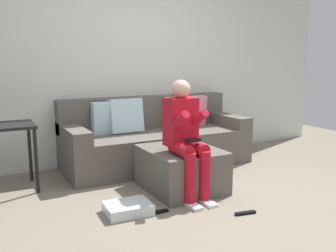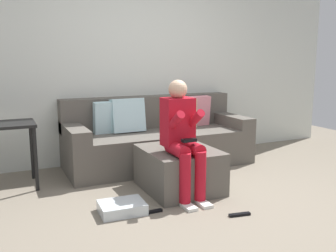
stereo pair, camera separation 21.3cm
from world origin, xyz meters
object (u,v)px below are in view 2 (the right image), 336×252
(storage_bin, at_px, (122,207))
(remote_near_ottoman, at_px, (240,215))
(person_seated, at_px, (182,134))
(couch_sectional, at_px, (157,139))
(ottoman, at_px, (179,169))
(remote_by_storage_bin, at_px, (152,212))
(side_table, at_px, (3,134))

(storage_bin, relative_size, remote_near_ottoman, 2.03)
(person_seated, bearing_deg, couch_sectional, 78.39)
(couch_sectional, xyz_separation_m, ottoman, (-0.18, -0.98, -0.12))
(storage_bin, height_order, remote_by_storage_bin, storage_bin)
(side_table, xyz_separation_m, remote_near_ottoman, (1.81, -1.62, -0.57))
(remote_near_ottoman, height_order, remote_by_storage_bin, same)
(side_table, bearing_deg, person_seated, -32.57)
(side_table, bearing_deg, ottoman, -26.04)
(couch_sectional, height_order, remote_by_storage_bin, couch_sectional)
(couch_sectional, height_order, storage_bin, couch_sectional)
(ottoman, xyz_separation_m, storage_bin, (-0.73, -0.33, -0.17))
(couch_sectional, height_order, person_seated, person_seated)
(ottoman, distance_m, remote_by_storage_bin, 0.70)
(remote_by_storage_bin, bearing_deg, ottoman, 42.12)
(person_seated, height_order, side_table, person_seated)
(person_seated, bearing_deg, ottoman, 71.47)
(couch_sectional, relative_size, person_seated, 2.04)
(storage_bin, bearing_deg, ottoman, 24.57)
(ottoman, bearing_deg, storage_bin, -155.43)
(side_table, bearing_deg, storage_bin, -51.34)
(ottoman, bearing_deg, person_seated, -108.53)
(storage_bin, bearing_deg, remote_near_ottoman, -28.71)
(ottoman, bearing_deg, remote_near_ottoman, -77.92)
(couch_sectional, relative_size, side_table, 3.37)
(couch_sectional, height_order, ottoman, couch_sectional)
(storage_bin, bearing_deg, remote_by_storage_bin, -26.91)
(person_seated, height_order, storage_bin, person_seated)
(ottoman, bearing_deg, couch_sectional, 79.86)
(ottoman, height_order, person_seated, person_seated)
(remote_near_ottoman, xyz_separation_m, remote_by_storage_bin, (-0.67, 0.38, 0.00))
(ottoman, bearing_deg, side_table, 153.96)
(couch_sectional, distance_m, remote_near_ottoman, 1.84)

